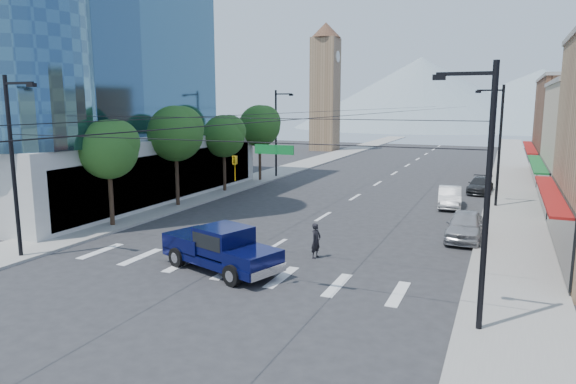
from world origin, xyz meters
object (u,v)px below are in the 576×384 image
Objects in this scene: pickup_truck at (221,247)px; parked_car_mid at (450,197)px; pedestrian at (316,241)px; parked_car_far at (480,185)px; parked_car_near at (465,226)px.

pickup_truck is 1.43× the size of parked_car_mid.
parked_car_far is at bearing -2.40° from pedestrian.
parked_car_mid is 0.99× the size of parked_car_far.
pedestrian is 9.34m from parked_car_near.
pedestrian is 0.39× the size of parked_car_mid.
parked_car_mid is 7.59m from parked_car_far.
parked_car_far is at bearing 88.64° from pickup_truck.
parked_car_mid reaches higher than parked_car_far.
pedestrian is 0.38× the size of parked_car_far.
parked_car_mid is at bearing 86.26° from pickup_truck.
parked_car_near is 16.76m from parked_car_far.
pedestrian is at bearing -102.71° from parked_car_far.
parked_car_far is (10.01, 26.92, -0.43)m from pickup_truck.
parked_car_near reaches higher than parked_car_far.
pedestrian reaches higher than parked_car_near.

